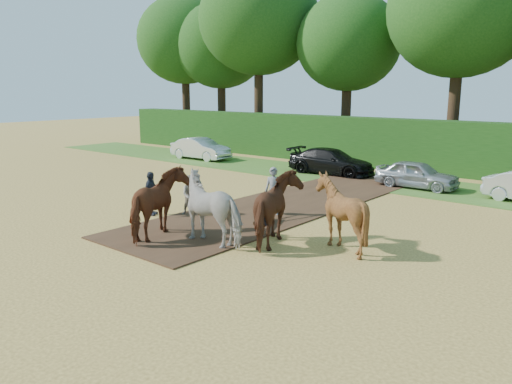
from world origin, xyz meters
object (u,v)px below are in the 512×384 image
object	(u,v)px
plough_team	(248,208)
spectator_far	(151,194)
spectator_near	(191,195)
parked_cars	(397,171)

from	to	relation	value
plough_team	spectator_far	bearing A→B (deg)	177.67
spectator_far	plough_team	distance (m)	5.10
spectator_far	plough_team	xyz separation A→B (m)	(5.08, -0.21, 0.27)
spectator_near	parked_cars	bearing A→B (deg)	22.02
spectator_far	plough_team	size ratio (longest dim) A/B	0.23
spectator_near	spectator_far	world-z (taller)	spectator_far
spectator_far	spectator_near	bearing A→B (deg)	-75.58
spectator_far	parked_cars	xyz separation A→B (m)	(4.50, 11.90, -0.15)
plough_team	spectator_near	bearing A→B (deg)	162.70
spectator_near	parked_cars	world-z (taller)	spectator_near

